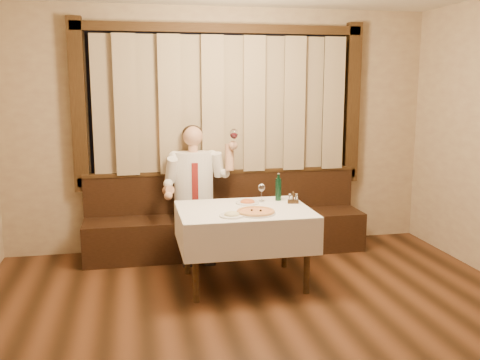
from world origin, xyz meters
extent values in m
cube|color=tan|center=(0.00, 3.00, 1.40)|extent=(5.00, 0.01, 2.80)
cube|color=black|center=(0.00, 2.98, 1.70)|extent=(3.00, 0.02, 1.60)
cube|color=orange|center=(-0.70, 2.97, 1.40)|extent=(0.50, 0.01, 0.40)
cube|color=black|center=(0.00, 2.94, 0.85)|extent=(3.30, 0.12, 0.10)
cube|color=black|center=(0.00, 2.94, 2.55)|extent=(3.30, 0.12, 0.10)
cube|color=black|center=(-1.60, 2.94, 1.70)|extent=(0.16, 0.12, 1.90)
cube|color=black|center=(1.60, 2.94, 1.70)|extent=(0.16, 0.12, 1.90)
cube|color=#8C775A|center=(0.00, 2.88, 1.70)|extent=(2.90, 0.08, 1.55)
cube|color=black|center=(0.00, 2.68, 0.23)|extent=(3.20, 0.60, 0.45)
cube|color=black|center=(0.00, 2.92, 0.68)|extent=(3.20, 0.12, 0.45)
cube|color=black|center=(0.00, 2.92, 0.92)|extent=(3.20, 0.14, 0.04)
cylinder|color=black|center=(-0.52, 1.33, 0.35)|extent=(0.06, 0.06, 0.71)
cylinder|color=black|center=(0.52, 1.33, 0.35)|extent=(0.06, 0.06, 0.71)
cylinder|color=black|center=(-0.52, 2.07, 0.35)|extent=(0.06, 0.06, 0.71)
cylinder|color=black|center=(0.52, 2.07, 0.35)|extent=(0.06, 0.06, 0.71)
cube|color=black|center=(0.00, 1.70, 0.73)|extent=(1.20, 0.90, 0.04)
cube|color=white|center=(0.00, 1.70, 0.75)|extent=(1.26, 0.96, 0.01)
cube|color=white|center=(0.00, 1.22, 0.58)|extent=(1.26, 0.01, 0.35)
cube|color=white|center=(0.00, 2.18, 0.58)|extent=(1.26, 0.01, 0.35)
cube|color=white|center=(-0.63, 1.70, 0.58)|extent=(0.01, 0.96, 0.35)
cube|color=white|center=(0.63, 1.70, 0.58)|extent=(0.01, 0.96, 0.35)
cylinder|color=white|center=(0.06, 1.48, 0.76)|extent=(0.37, 0.37, 0.01)
cylinder|color=#CF521F|center=(0.06, 1.48, 0.77)|extent=(0.34, 0.34, 0.01)
torus|color=tan|center=(0.06, 1.48, 0.78)|extent=(0.35, 0.35, 0.03)
sphere|color=black|center=(0.03, 1.51, 0.78)|extent=(0.02, 0.02, 0.02)
sphere|color=black|center=(0.11, 1.47, 0.78)|extent=(0.02, 0.02, 0.02)
cylinder|color=white|center=(0.08, 1.90, 0.76)|extent=(0.24, 0.24, 0.01)
ellipsoid|color=#B2431C|center=(0.08, 1.90, 0.80)|extent=(0.15, 0.15, 0.07)
cylinder|color=white|center=(-0.17, 1.43, 0.76)|extent=(0.23, 0.23, 0.01)
ellipsoid|color=#D5C989|center=(-0.17, 1.43, 0.80)|extent=(0.14, 0.14, 0.06)
cylinder|color=#0D3F25|center=(0.42, 1.98, 0.87)|extent=(0.06, 0.06, 0.23)
cylinder|color=#0D3F25|center=(0.42, 1.98, 1.00)|extent=(0.02, 0.02, 0.05)
cylinder|color=silver|center=(0.42, 1.98, 1.04)|extent=(0.03, 0.03, 0.01)
cylinder|color=white|center=(0.24, 1.97, 0.76)|extent=(0.06, 0.06, 0.01)
cylinder|color=white|center=(0.24, 1.97, 0.81)|extent=(0.01, 0.01, 0.10)
ellipsoid|color=white|center=(0.24, 1.97, 0.90)|extent=(0.07, 0.07, 0.08)
cube|color=black|center=(0.53, 1.82, 0.77)|extent=(0.12, 0.07, 0.04)
cube|color=black|center=(0.53, 1.82, 0.83)|extent=(0.02, 0.06, 0.08)
cylinder|color=white|center=(0.50, 1.83, 0.81)|extent=(0.03, 0.03, 0.06)
cylinder|color=silver|center=(0.50, 1.83, 0.85)|extent=(0.03, 0.03, 0.01)
cylinder|color=white|center=(0.56, 1.82, 0.81)|extent=(0.03, 0.03, 0.06)
cylinder|color=silver|center=(0.56, 1.82, 0.85)|extent=(0.03, 0.03, 0.01)
cube|color=black|center=(-0.37, 2.55, 0.53)|extent=(0.42, 0.47, 0.17)
cube|color=black|center=(-0.49, 2.32, 0.23)|extent=(0.12, 0.13, 0.45)
cube|color=black|center=(-0.25, 2.32, 0.23)|extent=(0.12, 0.13, 0.45)
ellipsoid|color=white|center=(-0.37, 2.71, 0.90)|extent=(0.44, 0.27, 0.57)
cube|color=maroon|center=(-0.37, 2.57, 0.87)|extent=(0.07, 0.01, 0.42)
cylinder|color=tan|center=(-0.37, 2.71, 1.23)|extent=(0.11, 0.11, 0.08)
sphere|color=tan|center=(-0.37, 2.71, 1.37)|extent=(0.22, 0.22, 0.22)
ellipsoid|color=black|center=(-0.37, 2.74, 1.40)|extent=(0.23, 0.23, 0.17)
sphere|color=white|center=(-0.58, 2.71, 1.13)|extent=(0.14, 0.14, 0.14)
sphere|color=white|center=(-0.16, 2.71, 1.13)|extent=(0.14, 0.14, 0.14)
sphere|color=tan|center=(-0.69, 2.28, 0.79)|extent=(0.09, 0.09, 0.09)
sphere|color=tan|center=(0.05, 2.53, 1.27)|extent=(0.10, 0.10, 0.10)
cylinder|color=white|center=(0.05, 2.50, 1.31)|extent=(0.01, 0.01, 0.12)
ellipsoid|color=white|center=(0.05, 2.50, 1.40)|extent=(0.09, 0.09, 0.11)
ellipsoid|color=#4C070F|center=(0.05, 2.50, 1.38)|extent=(0.07, 0.07, 0.06)
camera|label=1|loc=(-1.04, -3.20, 1.96)|focal=40.00mm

